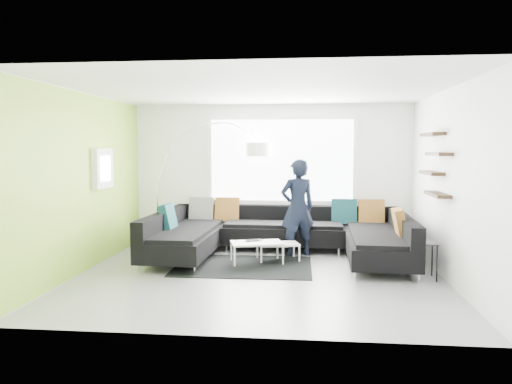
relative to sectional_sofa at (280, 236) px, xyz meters
The scene contains 9 objects.
ground 1.25m from the sectional_sofa, 102.13° to the right, with size 5.50×5.50×0.00m, color gray.
room_shell 1.70m from the sectional_sofa, 102.50° to the right, with size 5.54×5.04×2.82m.
sectional_sofa is the anchor object (origin of this frame).
rug 0.92m from the sectional_sofa, 133.65° to the right, with size 2.22×1.61×0.01m, color black.
coffee_table 0.37m from the sectional_sofa, 133.36° to the right, with size 1.10×0.64×0.36m, color white.
arc_lamp 2.76m from the sectional_sofa, 159.53° to the left, with size 2.27×0.69×2.44m, color silver, non-canonical shape.
side_table 2.43m from the sectional_sofa, 26.46° to the right, with size 0.40×0.40×0.55m, color black.
person 0.64m from the sectional_sofa, 49.35° to the left, with size 0.74×0.62×1.74m, color black.
laptop 0.50m from the sectional_sofa, 146.65° to the right, with size 0.35×0.30×0.02m, color black.
Camera 1 is at (0.72, -7.42, 1.93)m, focal length 35.00 mm.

